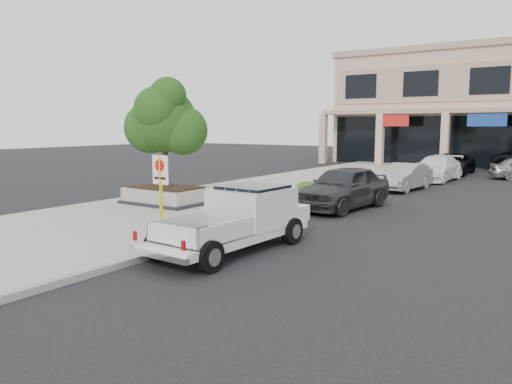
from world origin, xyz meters
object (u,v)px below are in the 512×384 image
planter_tree (170,120)px  curb_car_d (451,164)px  curb_car_a (343,187)px  curb_car_c (436,168)px  planter (166,195)px  curb_car_b (404,177)px  no_parking_sign (161,185)px  pickup_truck (231,220)px

planter_tree → curb_car_d: size_ratio=0.79×
curb_car_a → curb_car_d: curb_car_a is taller
curb_car_c → curb_car_d: curb_car_c is taller
curb_car_a → planter: bearing=-143.7°
curb_car_a → curb_car_c: bearing=93.5°
curb_car_b → curb_car_d: bearing=95.7°
no_parking_sign → curb_car_c: no_parking_sign is taller
curb_car_b → pickup_truck: bearing=-83.6°
curb_car_b → curb_car_d: 9.88m
pickup_truck → planter: bearing=149.1°
curb_car_a → no_parking_sign: bearing=-95.2°
curb_car_b → curb_car_c: (0.20, 5.29, 0.05)m
planter_tree → no_parking_sign: (4.28, -4.85, -1.78)m
no_parking_sign → curb_car_a: bearing=79.4°
pickup_truck → curb_car_d: bearing=93.0°
planter_tree → curb_car_c: size_ratio=0.80×
planter_tree → planter: bearing=-131.0°
curb_car_a → curb_car_c: size_ratio=0.99×
curb_car_d → curb_car_c: bearing=-88.6°
planter → pickup_truck: bearing=-33.4°
planter → curb_car_a: (5.96, 3.57, 0.36)m
no_parking_sign → pickup_truck: size_ratio=0.44×
curb_car_d → planter: bearing=-108.0°
no_parking_sign → pickup_truck: 2.17m
planter_tree → no_parking_sign: size_ratio=1.74×
planter_tree → curb_car_b: 12.25m
planter → planter_tree: 2.95m
curb_car_b → curb_car_d: curb_car_d is taller
no_parking_sign → curb_car_c: (1.94, 20.44, -0.91)m
planter → planter_tree: bearing=49.0°
no_parking_sign → curb_car_b: no_parking_sign is taller
pickup_truck → curb_car_d: pickup_truck is taller
curb_car_b → curb_car_d: (-0.01, 9.88, 0.03)m
planter → no_parking_sign: bearing=-46.8°
pickup_truck → curb_car_d: 24.53m
pickup_truck → no_parking_sign: bearing=-162.8°
planter → curb_car_d: bearing=73.2°
planter_tree → no_parking_sign: planter_tree is taller
curb_car_a → curb_car_c: 12.18m
curb_car_c → planter: bearing=-109.2°
planter → pickup_truck: (6.36, -4.19, 0.34)m
no_parking_sign → curb_car_a: size_ratio=0.47×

